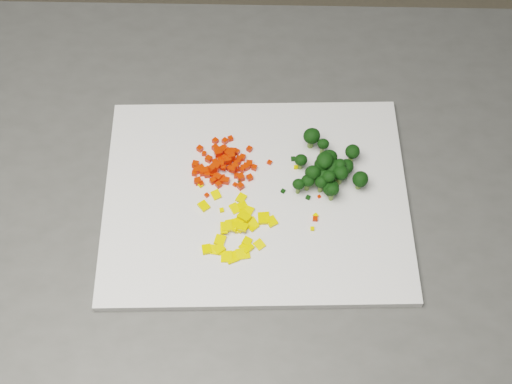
# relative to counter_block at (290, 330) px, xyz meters

# --- Properties ---
(counter_block) EXTENTS (1.20, 0.90, 0.90)m
(counter_block) POSITION_rel_counter_block_xyz_m (0.00, 0.00, 0.00)
(counter_block) COLOR #434341
(counter_block) RESTS_ON ground
(cutting_board) EXTENTS (0.45, 0.38, 0.01)m
(cutting_board) POSITION_rel_counter_block_xyz_m (-0.07, 0.01, 0.46)
(cutting_board) COLOR silver
(cutting_board) RESTS_ON counter_block
(carrot_pile) EXTENTS (0.09, 0.09, 0.03)m
(carrot_pile) POSITION_rel_counter_block_xyz_m (-0.12, 0.05, 0.47)
(carrot_pile) COLOR red
(carrot_pile) RESTS_ON cutting_board
(pepper_pile) EXTENTS (0.11, 0.11, 0.01)m
(pepper_pile) POSITION_rel_counter_block_xyz_m (-0.09, -0.04, 0.47)
(pepper_pile) COLOR yellow
(pepper_pile) RESTS_ON cutting_board
(broccoli_pile) EXTENTS (0.11, 0.11, 0.05)m
(broccoli_pile) POSITION_rel_counter_block_xyz_m (0.02, 0.05, 0.49)
(broccoli_pile) COLOR black
(broccoli_pile) RESTS_ON cutting_board
(carrot_cube_0) EXTENTS (0.01, 0.01, 0.01)m
(carrot_cube_0) POSITION_rel_counter_block_xyz_m (-0.15, 0.02, 0.47)
(carrot_cube_0) COLOR red
(carrot_cube_0) RESTS_ON carrot_pile
(carrot_cube_1) EXTENTS (0.01, 0.01, 0.01)m
(carrot_cube_1) POSITION_rel_counter_block_xyz_m (-0.10, 0.04, 0.47)
(carrot_cube_1) COLOR red
(carrot_cube_1) RESTS_ON carrot_pile
(carrot_cube_2) EXTENTS (0.01, 0.01, 0.01)m
(carrot_cube_2) POSITION_rel_counter_block_xyz_m (-0.11, 0.02, 0.46)
(carrot_cube_2) COLOR red
(carrot_cube_2) RESTS_ON carrot_pile
(carrot_cube_3) EXTENTS (0.01, 0.01, 0.01)m
(carrot_cube_3) POSITION_rel_counter_block_xyz_m (-0.12, 0.06, 0.47)
(carrot_cube_3) COLOR red
(carrot_cube_3) RESTS_ON carrot_pile
(carrot_cube_4) EXTENTS (0.01, 0.01, 0.01)m
(carrot_cube_4) POSITION_rel_counter_block_xyz_m (-0.13, 0.04, 0.47)
(carrot_cube_4) COLOR red
(carrot_cube_4) RESTS_ON carrot_pile
(carrot_cube_5) EXTENTS (0.01, 0.01, 0.01)m
(carrot_cube_5) POSITION_rel_counter_block_xyz_m (-0.15, 0.04, 0.46)
(carrot_cube_5) COLOR red
(carrot_cube_5) RESTS_ON carrot_pile
(carrot_cube_6) EXTENTS (0.01, 0.01, 0.01)m
(carrot_cube_6) POSITION_rel_counter_block_xyz_m (-0.12, 0.07, 0.47)
(carrot_cube_6) COLOR red
(carrot_cube_6) RESTS_ON carrot_pile
(carrot_cube_7) EXTENTS (0.01, 0.01, 0.01)m
(carrot_cube_7) POSITION_rel_counter_block_xyz_m (-0.11, 0.02, 0.47)
(carrot_cube_7) COLOR red
(carrot_cube_7) RESTS_ON carrot_pile
(carrot_cube_8) EXTENTS (0.01, 0.01, 0.01)m
(carrot_cube_8) POSITION_rel_counter_block_xyz_m (-0.12, 0.08, 0.46)
(carrot_cube_8) COLOR red
(carrot_cube_8) RESTS_ON carrot_pile
(carrot_cube_9) EXTENTS (0.01, 0.01, 0.01)m
(carrot_cube_9) POSITION_rel_counter_block_xyz_m (-0.11, 0.06, 0.47)
(carrot_cube_9) COLOR red
(carrot_cube_9) RESTS_ON carrot_pile
(carrot_cube_10) EXTENTS (0.01, 0.01, 0.01)m
(carrot_cube_10) POSITION_rel_counter_block_xyz_m (-0.11, 0.06, 0.46)
(carrot_cube_10) COLOR red
(carrot_cube_10) RESTS_ON carrot_pile
(carrot_cube_11) EXTENTS (0.01, 0.01, 0.01)m
(carrot_cube_11) POSITION_rel_counter_block_xyz_m (-0.09, 0.07, 0.46)
(carrot_cube_11) COLOR red
(carrot_cube_11) RESTS_ON carrot_pile
(carrot_cube_12) EXTENTS (0.01, 0.01, 0.01)m
(carrot_cube_12) POSITION_rel_counter_block_xyz_m (-0.08, 0.06, 0.47)
(carrot_cube_12) COLOR red
(carrot_cube_12) RESTS_ON carrot_pile
(carrot_cube_13) EXTENTS (0.01, 0.01, 0.01)m
(carrot_cube_13) POSITION_rel_counter_block_xyz_m (-0.11, 0.07, 0.46)
(carrot_cube_13) COLOR red
(carrot_cube_13) RESTS_ON carrot_pile
(carrot_cube_14) EXTENTS (0.01, 0.01, 0.01)m
(carrot_cube_14) POSITION_rel_counter_block_xyz_m (-0.15, 0.02, 0.46)
(carrot_cube_14) COLOR red
(carrot_cube_14) RESTS_ON carrot_pile
(carrot_cube_15) EXTENTS (0.01, 0.01, 0.01)m
(carrot_cube_15) POSITION_rel_counter_block_xyz_m (-0.13, 0.08, 0.46)
(carrot_cube_15) COLOR red
(carrot_cube_15) RESTS_ON carrot_pile
(carrot_cube_16) EXTENTS (0.01, 0.01, 0.01)m
(carrot_cube_16) POSITION_rel_counter_block_xyz_m (-0.08, 0.08, 0.46)
(carrot_cube_16) COLOR red
(carrot_cube_16) RESTS_ON carrot_pile
(carrot_cube_17) EXTENTS (0.01, 0.01, 0.01)m
(carrot_cube_17) POSITION_rel_counter_block_xyz_m (-0.14, 0.04, 0.47)
(carrot_cube_17) COLOR red
(carrot_cube_17) RESTS_ON carrot_pile
(carrot_cube_18) EXTENTS (0.01, 0.01, 0.01)m
(carrot_cube_18) POSITION_rel_counter_block_xyz_m (-0.13, 0.05, 0.46)
(carrot_cube_18) COLOR red
(carrot_cube_18) RESTS_ON carrot_pile
(carrot_cube_19) EXTENTS (0.01, 0.01, 0.01)m
(carrot_cube_19) POSITION_rel_counter_block_xyz_m (-0.11, 0.05, 0.47)
(carrot_cube_19) COLOR red
(carrot_cube_19) RESTS_ON carrot_pile
(carrot_cube_20) EXTENTS (0.01, 0.01, 0.01)m
(carrot_cube_20) POSITION_rel_counter_block_xyz_m (-0.14, 0.04, 0.47)
(carrot_cube_20) COLOR red
(carrot_cube_20) RESTS_ON carrot_pile
(carrot_cube_21) EXTENTS (0.01, 0.01, 0.01)m
(carrot_cube_21) POSITION_rel_counter_block_xyz_m (-0.08, 0.03, 0.46)
(carrot_cube_21) COLOR red
(carrot_cube_21) RESTS_ON carrot_pile
(carrot_cube_22) EXTENTS (0.01, 0.01, 0.01)m
(carrot_cube_22) POSITION_rel_counter_block_xyz_m (-0.07, 0.05, 0.46)
(carrot_cube_22) COLOR red
(carrot_cube_22) RESTS_ON carrot_pile
(carrot_cube_23) EXTENTS (0.01, 0.01, 0.01)m
(carrot_cube_23) POSITION_rel_counter_block_xyz_m (-0.15, 0.03, 0.46)
(carrot_cube_23) COLOR red
(carrot_cube_23) RESTS_ON carrot_pile
(carrot_cube_24) EXTENTS (0.01, 0.01, 0.01)m
(carrot_cube_24) POSITION_rel_counter_block_xyz_m (-0.14, 0.06, 0.47)
(carrot_cube_24) COLOR red
(carrot_cube_24) RESTS_ON carrot_pile
(carrot_cube_25) EXTENTS (0.01, 0.01, 0.01)m
(carrot_cube_25) POSITION_rel_counter_block_xyz_m (-0.12, 0.03, 0.46)
(carrot_cube_25) COLOR red
(carrot_cube_25) RESTS_ON carrot_pile
(carrot_cube_26) EXTENTS (0.01, 0.01, 0.01)m
(carrot_cube_26) POSITION_rel_counter_block_xyz_m (-0.10, 0.06, 0.46)
(carrot_cube_26) COLOR red
(carrot_cube_26) RESTS_ON carrot_pile
(carrot_cube_27) EXTENTS (0.01, 0.01, 0.01)m
(carrot_cube_27) POSITION_rel_counter_block_xyz_m (-0.10, 0.06, 0.46)
(carrot_cube_27) COLOR red
(carrot_cube_27) RESTS_ON carrot_pile
(carrot_cube_28) EXTENTS (0.01, 0.01, 0.01)m
(carrot_cube_28) POSITION_rel_counter_block_xyz_m (-0.10, 0.06, 0.46)
(carrot_cube_28) COLOR red
(carrot_cube_28) RESTS_ON carrot_pile
(carrot_cube_29) EXTENTS (0.01, 0.01, 0.01)m
(carrot_cube_29) POSITION_rel_counter_block_xyz_m (-0.10, 0.03, 0.46)
(carrot_cube_29) COLOR red
(carrot_cube_29) RESTS_ON carrot_pile
(carrot_cube_30) EXTENTS (0.01, 0.01, 0.01)m
(carrot_cube_30) POSITION_rel_counter_block_xyz_m (-0.09, 0.05, 0.46)
(carrot_cube_30) COLOR red
(carrot_cube_30) RESTS_ON carrot_pile
(carrot_cube_31) EXTENTS (0.01, 0.01, 0.01)m
(carrot_cube_31) POSITION_rel_counter_block_xyz_m (-0.15, 0.07, 0.46)
(carrot_cube_31) COLOR red
(carrot_cube_31) RESTS_ON carrot_pile
(carrot_cube_32) EXTENTS (0.01, 0.01, 0.01)m
(carrot_cube_32) POSITION_rel_counter_block_xyz_m (-0.13, 0.06, 0.47)
(carrot_cube_32) COLOR red
(carrot_cube_32) RESTS_ON carrot_pile
(carrot_cube_33) EXTENTS (0.01, 0.01, 0.01)m
(carrot_cube_33) POSITION_rel_counter_block_xyz_m (-0.12, 0.05, 0.46)
(carrot_cube_33) COLOR red
(carrot_cube_33) RESTS_ON carrot_pile
(carrot_cube_34) EXTENTS (0.01, 0.01, 0.01)m
(carrot_cube_34) POSITION_rel_counter_block_xyz_m (-0.09, 0.03, 0.47)
(carrot_cube_34) COLOR red
(carrot_cube_34) RESTS_ON carrot_pile
(carrot_cube_35) EXTENTS (0.01, 0.01, 0.01)m
(carrot_cube_35) POSITION_rel_counter_block_xyz_m (-0.13, 0.04, 0.47)
(carrot_cube_35) COLOR red
(carrot_cube_35) RESTS_ON carrot_pile
(carrot_cube_36) EXTENTS (0.01, 0.01, 0.01)m
(carrot_cube_36) POSITION_rel_counter_block_xyz_m (-0.12, 0.03, 0.46)
(carrot_cube_36) COLOR red
(carrot_cube_36) RESTS_ON carrot_pile
(carrot_cube_37) EXTENTS (0.01, 0.01, 0.01)m
(carrot_cube_37) POSITION_rel_counter_block_xyz_m (-0.10, 0.05, 0.46)
(carrot_cube_37) COLOR red
(carrot_cube_37) RESTS_ON carrot_pile
(carrot_cube_38) EXTENTS (0.01, 0.01, 0.01)m
(carrot_cube_38) POSITION_rel_counter_block_xyz_m (-0.12, 0.07, 0.47)
(carrot_cube_38) COLOR red
(carrot_cube_38) RESTS_ON carrot_pile
(carrot_cube_39) EXTENTS (0.01, 0.01, 0.01)m
(carrot_cube_39) POSITION_rel_counter_block_xyz_m (-0.15, 0.04, 0.47)
(carrot_cube_39) COLOR red
(carrot_cube_39) RESTS_ON carrot_pile
(carrot_cube_40) EXTENTS (0.01, 0.01, 0.01)m
(carrot_cube_40) POSITION_rel_counter_block_xyz_m (-0.10, 0.05, 0.46)
(carrot_cube_40) COLOR red
(carrot_cube_40) RESTS_ON carrot_pile
(carrot_cube_41) EXTENTS (0.01, 0.01, 0.01)m
(carrot_cube_41) POSITION_rel_counter_block_xyz_m (-0.12, 0.05, 0.47)
(carrot_cube_41) COLOR red
(carrot_cube_41) RESTS_ON carrot_pile
(carrot_cube_42) EXTENTS (0.01, 0.01, 0.01)m
(carrot_cube_42) POSITION_rel_counter_block_xyz_m (-0.11, 0.07, 0.46)
(carrot_cube_42) COLOR red
(carrot_cube_42) RESTS_ON carrot_pile
(carrot_cube_43) EXTENTS (0.01, 0.01, 0.01)m
(carrot_cube_43) POSITION_rel_counter_block_xyz_m (-0.14, 0.03, 0.46)
(carrot_cube_43) COLOR red
(carrot_cube_43) RESTS_ON carrot_pile
(carrot_cube_44) EXTENTS (0.01, 0.01, 0.01)m
(carrot_cube_44) POSITION_rel_counter_block_xyz_m (-0.08, 0.05, 0.46)
(carrot_cube_44) COLOR red
(carrot_cube_44) RESTS_ON carrot_pile
(carrot_cube_45) EXTENTS (0.01, 0.01, 0.01)m
(carrot_cube_45) POSITION_rel_counter_block_xyz_m (-0.11, 0.06, 0.47)
(carrot_cube_45) COLOR red
(carrot_cube_45) RESTS_ON carrot_pile
(carrot_cube_46) EXTENTS (0.01, 0.01, 0.01)m
(carrot_cube_46) POSITION_rel_counter_block_xyz_m (-0.12, 0.08, 0.47)
(carrot_cube_46) COLOR red
(carrot_cube_46) RESTS_ON carrot_pile
(carrot_cube_47) EXTENTS (0.01, 0.01, 0.01)m
(carrot_cube_47) POSITION_rel_counter_block_xyz_m (-0.11, 0.07, 0.47)
(carrot_cube_47) COLOR red
(carrot_cube_47) RESTS_ON carrot_pile
(carrot_cube_48) EXTENTS (0.01, 0.01, 0.01)m
(carrot_cube_48) POSITION_rel_counter_block_xyz_m (-0.12, 0.06, 0.46)
(carrot_cube_48) COLOR red
(carrot_cube_48) RESTS_ON carrot_pile
(carrot_cube_49) EXTENTS (0.01, 0.01, 0.01)m
(carrot_cube_49) POSITION_rel_counter_block_xyz_m (-0.11, 0.03, 0.46)
(carrot_cube_49) COLOR red
(carrot_cube_49) RESTS_ON carrot_pile
(carrot_cube_50) EXTENTS (0.01, 0.01, 0.01)m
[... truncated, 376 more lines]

